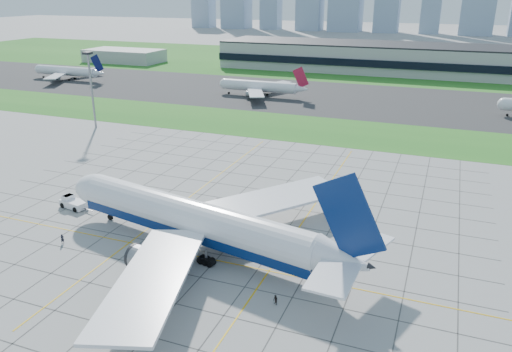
{
  "coord_description": "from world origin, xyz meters",
  "views": [
    {
      "loc": [
        42.57,
        -71.33,
        44.73
      ],
      "look_at": [
        6.03,
        22.69,
        7.0
      ],
      "focal_mm": 35.0,
      "sensor_mm": 36.0,
      "label": 1
    }
  ],
  "objects_px": {
    "airliner": "(195,221)",
    "light_mast": "(91,81)",
    "distant_jet_0": "(67,71)",
    "distant_jet_1": "(261,86)",
    "crew_near": "(62,239)",
    "crew_far": "(275,300)",
    "pushback_tug": "(73,203)"
  },
  "relations": [
    {
      "from": "pushback_tug",
      "to": "airliner",
      "type": "bearing_deg",
      "value": 0.02
    },
    {
      "from": "airliner",
      "to": "distant_jet_1",
      "type": "bearing_deg",
      "value": 117.28
    },
    {
      "from": "light_mast",
      "to": "distant_jet_1",
      "type": "relative_size",
      "value": 0.6
    },
    {
      "from": "distant_jet_1",
      "to": "crew_far",
      "type": "bearing_deg",
      "value": -68.47
    },
    {
      "from": "pushback_tug",
      "to": "distant_jet_0",
      "type": "relative_size",
      "value": 0.22
    },
    {
      "from": "airliner",
      "to": "crew_far",
      "type": "relative_size",
      "value": 40.59
    },
    {
      "from": "light_mast",
      "to": "airliner",
      "type": "height_order",
      "value": "light_mast"
    },
    {
      "from": "crew_near",
      "to": "pushback_tug",
      "type": "bearing_deg",
      "value": 54.59
    },
    {
      "from": "crew_near",
      "to": "crew_far",
      "type": "bearing_deg",
      "value": -74.53
    },
    {
      "from": "distant_jet_0",
      "to": "distant_jet_1",
      "type": "bearing_deg",
      "value": -2.18
    },
    {
      "from": "light_mast",
      "to": "distant_jet_1",
      "type": "xyz_separation_m",
      "value": [
        34.23,
        71.1,
        -11.7
      ]
    },
    {
      "from": "airliner",
      "to": "crew_far",
      "type": "xyz_separation_m",
      "value": [
        19.25,
        -11.17,
        -4.86
      ]
    },
    {
      "from": "light_mast",
      "to": "crew_near",
      "type": "relative_size",
      "value": 13.65
    },
    {
      "from": "crew_near",
      "to": "distant_jet_1",
      "type": "bearing_deg",
      "value": 26.28
    },
    {
      "from": "crew_near",
      "to": "crew_far",
      "type": "height_order",
      "value": "crew_near"
    },
    {
      "from": "light_mast",
      "to": "crew_near",
      "type": "bearing_deg",
      "value": -55.95
    },
    {
      "from": "light_mast",
      "to": "distant_jet_1",
      "type": "height_order",
      "value": "light_mast"
    },
    {
      "from": "airliner",
      "to": "crew_near",
      "type": "bearing_deg",
      "value": -152.05
    },
    {
      "from": "pushback_tug",
      "to": "crew_near",
      "type": "xyz_separation_m",
      "value": [
        9.5,
        -14.07,
        -0.2
      ]
    },
    {
      "from": "airliner",
      "to": "crew_near",
      "type": "xyz_separation_m",
      "value": [
        -24.41,
        -7.27,
        -4.73
      ]
    },
    {
      "from": "airliner",
      "to": "light_mast",
      "type": "bearing_deg",
      "value": 149.87
    },
    {
      "from": "airliner",
      "to": "pushback_tug",
      "type": "relative_size",
      "value": 7.0
    },
    {
      "from": "crew_near",
      "to": "crew_far",
      "type": "xyz_separation_m",
      "value": [
        43.65,
        -3.9,
        -0.13
      ]
    },
    {
      "from": "pushback_tug",
      "to": "crew_near",
      "type": "height_order",
      "value": "pushback_tug"
    },
    {
      "from": "light_mast",
      "to": "distant_jet_0",
      "type": "relative_size",
      "value": 0.6
    },
    {
      "from": "airliner",
      "to": "distant_jet_1",
      "type": "distance_m",
      "value": 141.0
    },
    {
      "from": "crew_far",
      "to": "distant_jet_1",
      "type": "distance_m",
      "value": 157.82
    },
    {
      "from": "airliner",
      "to": "pushback_tug",
      "type": "bearing_deg",
      "value": -179.98
    },
    {
      "from": "light_mast",
      "to": "distant_jet_0",
      "type": "xyz_separation_m",
      "value": [
        -76.66,
        75.33,
        -11.69
      ]
    },
    {
      "from": "crew_far",
      "to": "distant_jet_0",
      "type": "bearing_deg",
      "value": 177.93
    },
    {
      "from": "crew_far",
      "to": "crew_near",
      "type": "bearing_deg",
      "value": -145.37
    },
    {
      "from": "pushback_tug",
      "to": "crew_near",
      "type": "relative_size",
      "value": 4.99
    }
  ]
}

